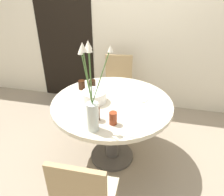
{
  "coord_description": "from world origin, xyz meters",
  "views": [
    {
      "loc": [
        0.43,
        -1.85,
        1.85
      ],
      "look_at": [
        0.0,
        0.0,
        0.78
      ],
      "focal_mm": 35.0,
      "sensor_mm": 36.0,
      "label": 1
    }
  ],
  "objects_px": {
    "drink_glass_0": "(113,118)",
    "side_plate": "(139,98)",
    "chair_far_back": "(118,84)",
    "flower_vase": "(92,104)",
    "drink_glass_2": "(96,114)",
    "drink_glass_1": "(82,85)",
    "drink_glass_3": "(92,85)",
    "birthday_cake": "(94,96)"
  },
  "relations": [
    {
      "from": "flower_vase",
      "to": "drink_glass_3",
      "type": "relative_size",
      "value": 6.76
    },
    {
      "from": "flower_vase",
      "to": "drink_glass_0",
      "type": "distance_m",
      "value": 0.27
    },
    {
      "from": "birthday_cake",
      "to": "drink_glass_0",
      "type": "xyz_separation_m",
      "value": [
        0.27,
        -0.33,
        0.0
      ]
    },
    {
      "from": "drink_glass_2",
      "to": "drink_glass_3",
      "type": "xyz_separation_m",
      "value": [
        -0.2,
        0.55,
        -0.0
      ]
    },
    {
      "from": "chair_far_back",
      "to": "side_plate",
      "type": "height_order",
      "value": "chair_far_back"
    },
    {
      "from": "flower_vase",
      "to": "drink_glass_1",
      "type": "xyz_separation_m",
      "value": [
        -0.35,
        0.69,
        -0.2
      ]
    },
    {
      "from": "flower_vase",
      "to": "drink_glass_3",
      "type": "distance_m",
      "value": 0.76
    },
    {
      "from": "flower_vase",
      "to": "drink_glass_0",
      "type": "bearing_deg",
      "value": 41.81
    },
    {
      "from": "drink_glass_0",
      "to": "side_plate",
      "type": "bearing_deg",
      "value": 71.87
    },
    {
      "from": "drink_glass_0",
      "to": "chair_far_back",
      "type": "bearing_deg",
      "value": 99.66
    },
    {
      "from": "birthday_cake",
      "to": "flower_vase",
      "type": "xyz_separation_m",
      "value": [
        0.13,
        -0.45,
        0.2
      ]
    },
    {
      "from": "drink_glass_2",
      "to": "drink_glass_0",
      "type": "bearing_deg",
      "value": -9.36
    },
    {
      "from": "flower_vase",
      "to": "drink_glass_3",
      "type": "xyz_separation_m",
      "value": [
        -0.23,
        0.7,
        -0.19
      ]
    },
    {
      "from": "drink_glass_1",
      "to": "drink_glass_2",
      "type": "distance_m",
      "value": 0.63
    },
    {
      "from": "drink_glass_1",
      "to": "flower_vase",
      "type": "bearing_deg",
      "value": -63.07
    },
    {
      "from": "flower_vase",
      "to": "drink_glass_2",
      "type": "height_order",
      "value": "flower_vase"
    },
    {
      "from": "drink_glass_2",
      "to": "drink_glass_3",
      "type": "height_order",
      "value": "drink_glass_2"
    },
    {
      "from": "birthday_cake",
      "to": "drink_glass_2",
      "type": "bearing_deg",
      "value": -70.25
    },
    {
      "from": "drink_glass_0",
      "to": "drink_glass_1",
      "type": "height_order",
      "value": "drink_glass_0"
    },
    {
      "from": "side_plate",
      "to": "drink_glass_0",
      "type": "bearing_deg",
      "value": -108.13
    },
    {
      "from": "side_plate",
      "to": "flower_vase",
      "type": "bearing_deg",
      "value": -115.96
    },
    {
      "from": "flower_vase",
      "to": "drink_glass_1",
      "type": "height_order",
      "value": "flower_vase"
    },
    {
      "from": "drink_glass_1",
      "to": "chair_far_back",
      "type": "bearing_deg",
      "value": 69.86
    },
    {
      "from": "chair_far_back",
      "to": "drink_glass_0",
      "type": "xyz_separation_m",
      "value": [
        0.22,
        -1.29,
        0.3
      ]
    },
    {
      "from": "chair_far_back",
      "to": "drink_glass_3",
      "type": "distance_m",
      "value": 0.79
    },
    {
      "from": "chair_far_back",
      "to": "flower_vase",
      "type": "bearing_deg",
      "value": -94.36
    },
    {
      "from": "chair_far_back",
      "to": "flower_vase",
      "type": "relative_size",
      "value": 1.16
    },
    {
      "from": "chair_far_back",
      "to": "drink_glass_0",
      "type": "relative_size",
      "value": 7.77
    },
    {
      "from": "drink_glass_1",
      "to": "drink_glass_3",
      "type": "xyz_separation_m",
      "value": [
        0.12,
        0.01,
        0.01
      ]
    },
    {
      "from": "chair_far_back",
      "to": "drink_glass_2",
      "type": "bearing_deg",
      "value": -95.03
    },
    {
      "from": "drink_glass_3",
      "to": "drink_glass_0",
      "type": "bearing_deg",
      "value": -57.64
    },
    {
      "from": "birthday_cake",
      "to": "drink_glass_2",
      "type": "height_order",
      "value": "birthday_cake"
    },
    {
      "from": "drink_glass_2",
      "to": "flower_vase",
      "type": "bearing_deg",
      "value": -81.08
    },
    {
      "from": "birthday_cake",
      "to": "drink_glass_0",
      "type": "relative_size",
      "value": 2.09
    },
    {
      "from": "chair_far_back",
      "to": "drink_glass_3",
      "type": "height_order",
      "value": "chair_far_back"
    },
    {
      "from": "birthday_cake",
      "to": "flower_vase",
      "type": "bearing_deg",
      "value": -73.71
    },
    {
      "from": "flower_vase",
      "to": "drink_glass_3",
      "type": "height_order",
      "value": "flower_vase"
    },
    {
      "from": "birthday_cake",
      "to": "drink_glass_3",
      "type": "bearing_deg",
      "value": 111.1
    },
    {
      "from": "side_plate",
      "to": "drink_glass_3",
      "type": "height_order",
      "value": "drink_glass_3"
    },
    {
      "from": "side_plate",
      "to": "drink_glass_0",
      "type": "height_order",
      "value": "drink_glass_0"
    },
    {
      "from": "drink_glass_0",
      "to": "birthday_cake",
      "type": "bearing_deg",
      "value": 129.3
    },
    {
      "from": "drink_glass_2",
      "to": "side_plate",
      "type": "bearing_deg",
      "value": 55.16
    }
  ]
}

